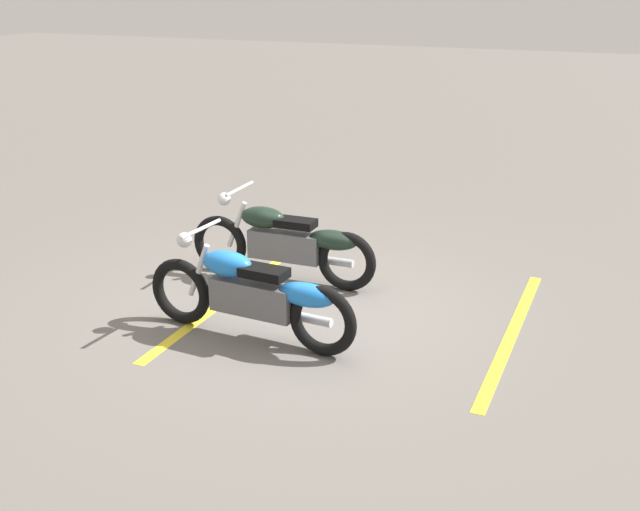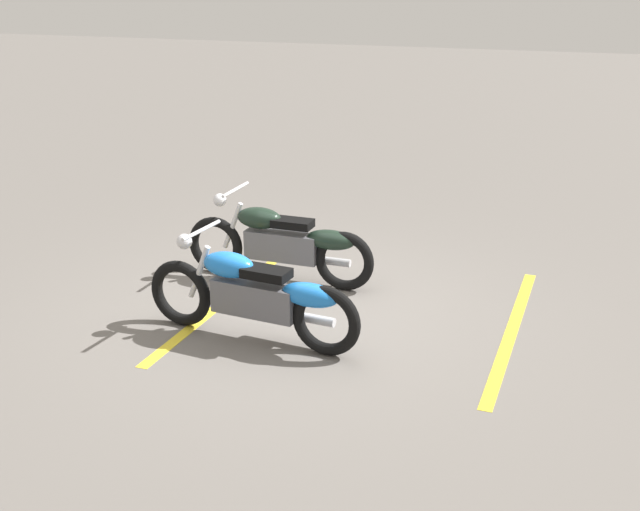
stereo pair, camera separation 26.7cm
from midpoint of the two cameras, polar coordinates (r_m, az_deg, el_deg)
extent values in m
plane|color=#66605B|center=(8.18, -1.18, -3.99)|extent=(60.00, 60.00, 0.00)
torus|color=black|center=(7.88, -9.03, -2.57)|extent=(0.68, 0.16, 0.67)
torus|color=black|center=(7.14, 1.26, -4.75)|extent=(0.68, 0.16, 0.67)
cube|color=#59595E|center=(7.42, -3.83, -3.09)|extent=(0.85, 0.28, 0.32)
ellipsoid|color=blue|center=(7.44, -5.68, -0.58)|extent=(0.54, 0.32, 0.24)
ellipsoid|color=blue|center=(7.11, 0.11, -2.86)|extent=(0.58, 0.28, 0.22)
cube|color=black|center=(7.26, -3.00, -1.23)|extent=(0.46, 0.27, 0.09)
cylinder|color=silver|center=(7.66, -7.74, -1.06)|extent=(0.27, 0.07, 0.56)
cylinder|color=silver|center=(7.49, -7.57, 1.90)|extent=(0.08, 0.62, 0.04)
sphere|color=silver|center=(7.65, -8.76, 1.11)|extent=(0.15, 0.15, 0.15)
cylinder|color=silver|center=(7.42, -0.58, -4.40)|extent=(0.70, 0.14, 0.09)
torus|color=black|center=(9.19, -6.39, 0.84)|extent=(0.67, 0.12, 0.67)
torus|color=black|center=(8.59, 2.82, -0.44)|extent=(0.67, 0.12, 0.67)
cube|color=#59595E|center=(8.81, -1.65, 0.70)|extent=(0.84, 0.23, 0.32)
ellipsoid|color=black|center=(8.82, -3.28, 2.76)|extent=(0.52, 0.29, 0.24)
ellipsoid|color=black|center=(8.56, 1.84, 1.12)|extent=(0.56, 0.25, 0.22)
cube|color=black|center=(8.67, -0.88, 2.34)|extent=(0.44, 0.24, 0.09)
cylinder|color=silver|center=(9.00, -5.16, 2.23)|extent=(0.27, 0.06, 0.56)
cylinder|color=silver|center=(8.86, -4.96, 4.81)|extent=(0.04, 0.62, 0.04)
sphere|color=silver|center=(8.99, -6.07, 4.06)|extent=(0.15, 0.15, 0.15)
cylinder|color=silver|center=(8.84, 1.10, -0.32)|extent=(0.70, 0.10, 0.09)
cube|color=yellow|center=(8.48, -5.94, -3.21)|extent=(0.13, 3.20, 0.01)
cube|color=yellow|center=(7.93, 14.59, -5.46)|extent=(0.13, 3.20, 0.01)
camera|label=1|loc=(0.13, 90.98, -0.35)|focal=44.44mm
camera|label=2|loc=(0.13, -89.02, 0.35)|focal=44.44mm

